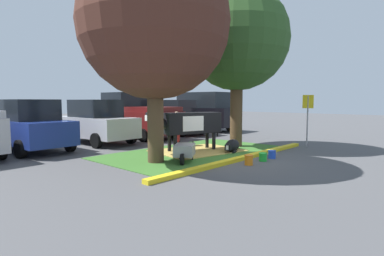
{
  "coord_description": "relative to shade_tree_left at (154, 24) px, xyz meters",
  "views": [
    {
      "loc": [
        -8.28,
        -5.93,
        1.97
      ],
      "look_at": [
        0.54,
        2.11,
        0.9
      ],
      "focal_mm": 28.52,
      "sensor_mm": 36.0,
      "label": 1
    }
  ],
  "objects": [
    {
      "name": "parking_sign",
      "position": [
        6.52,
        -2.26,
        -2.76
      ],
      "size": [
        0.16,
        0.43,
        2.21
      ],
      "color": "#99999E",
      "rests_on": "ground"
    },
    {
      "name": "ground_plane",
      "position": [
        1.95,
        -1.4,
        -4.32
      ],
      "size": [
        80.0,
        80.0,
        0.0
      ],
      "primitive_type": "plane",
      "color": "#4C4C4F"
    },
    {
      "name": "shade_tree_right",
      "position": [
        4.6,
        0.06,
        0.22
      ],
      "size": [
        4.34,
        4.34,
        6.74
      ],
      "color": "#4C3823",
      "rests_on": "ground"
    },
    {
      "name": "bucket_green",
      "position": [
        2.49,
        -2.43,
        -4.17
      ],
      "size": [
        0.28,
        0.28,
        0.28
      ],
      "color": "green",
      "rests_on": "ground"
    },
    {
      "name": "hay_bedding",
      "position": [
        2.49,
        0.41,
        -4.29
      ],
      "size": [
        3.57,
        2.92,
        0.04
      ],
      "primitive_type": "cube",
      "rotation": [
        0.0,
        0.0,
        -0.17
      ],
      "color": "tan",
      "rests_on": "ground"
    },
    {
      "name": "calf_lying",
      "position": [
        3.35,
        -0.62,
        -4.08
      ],
      "size": [
        1.33,
        0.83,
        0.48
      ],
      "color": "black",
      "rests_on": "ground"
    },
    {
      "name": "bucket_blue",
      "position": [
        3.13,
        -2.41,
        -4.17
      ],
      "size": [
        0.28,
        0.28,
        0.28
      ],
      "color": "blue",
      "rests_on": "ground"
    },
    {
      "name": "person_handler",
      "position": [
        2.86,
        1.94,
        -3.51
      ],
      "size": [
        0.53,
        0.34,
        1.52
      ],
      "color": "maroon",
      "rests_on": "ground"
    },
    {
      "name": "curb_yellow",
      "position": [
        2.3,
        -1.8,
        -4.26
      ],
      "size": [
        8.4,
        0.24,
        0.12
      ],
      "primitive_type": "cube",
      "color": "yellow",
      "rests_on": "ground"
    },
    {
      "name": "pickup_truck_maroon",
      "position": [
        3.75,
        6.07,
        -3.21
      ],
      "size": [
        2.39,
        5.48,
        2.42
      ],
      "color": "maroon",
      "rests_on": "ground"
    },
    {
      "name": "grass_island",
      "position": [
        2.3,
        0.36,
        -4.31
      ],
      "size": [
        7.2,
        4.03,
        0.02
      ],
      "primitive_type": "cube",
      "color": "#386B28",
      "rests_on": "ground"
    },
    {
      "name": "sedan_blue",
      "position": [
        -1.82,
        5.45,
        -3.34
      ],
      "size": [
        2.17,
        4.47,
        2.02
      ],
      "color": "navy",
      "rests_on": "ground"
    },
    {
      "name": "bucket_orange",
      "position": [
        1.67,
        -2.4,
        -4.16
      ],
      "size": [
        0.28,
        0.28,
        0.31
      ],
      "color": "orange",
      "rests_on": "ground"
    },
    {
      "name": "wheelbarrow",
      "position": [
        0.63,
        -0.66,
        -3.93
      ],
      "size": [
        1.47,
        1.23,
        0.63
      ],
      "color": "gray",
      "rests_on": "ground"
    },
    {
      "name": "suv_black",
      "position": [
        9.06,
        5.71,
        -3.05
      ],
      "size": [
        2.27,
        4.68,
        2.52
      ],
      "color": "black",
      "rests_on": "ground"
    },
    {
      "name": "sedan_silver",
      "position": [
        1.09,
        5.5,
        -3.34
      ],
      "size": [
        2.17,
        4.47,
        2.02
      ],
      "color": "silver",
      "rests_on": "ground"
    },
    {
      "name": "sedan_red",
      "position": [
        6.32,
        5.65,
        -3.34
      ],
      "size": [
        2.17,
        4.47,
        2.02
      ],
      "color": "red",
      "rests_on": "ground"
    },
    {
      "name": "shade_tree_left",
      "position": [
        0.0,
        0.0,
        0.0
      ],
      "size": [
        4.68,
        4.68,
        6.68
      ],
      "color": "#4C3823",
      "rests_on": "ground"
    },
    {
      "name": "cow_holstein",
      "position": [
        2.28,
        0.64,
        -3.22
      ],
      "size": [
        3.06,
        1.35,
        1.55
      ],
      "color": "black",
      "rests_on": "ground"
    }
  ]
}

